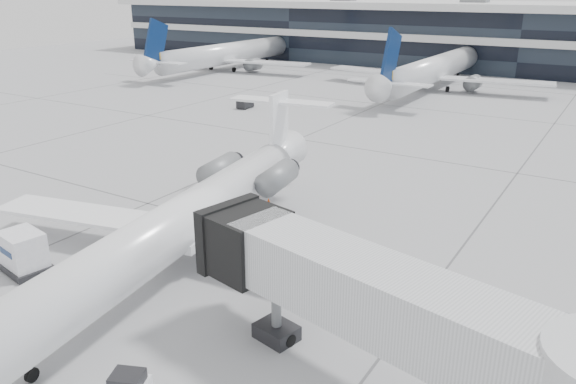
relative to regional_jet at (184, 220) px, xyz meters
The scene contains 9 objects.
ground 6.01m from the regional_jet, 68.51° to the left, with size 220.00×220.00×0.00m, color gray.
terminal 87.19m from the regional_jet, 88.67° to the left, with size 170.00×22.00×10.00m, color black.
bg_jet_left 73.95m from the regional_jet, 125.56° to the left, with size 32.00×40.00×9.60m, color white, non-canonical shape.
bg_jet_center 60.47m from the regional_jet, 95.68° to the left, with size 32.00×40.00×9.60m, color white, non-canonical shape.
regional_jet is the anchor object (origin of this frame).
jet_bridge 14.59m from the regional_jet, 18.55° to the right, with size 16.63×6.48×5.37m.
cargo_uld 8.26m from the regional_jet, 141.19° to the right, with size 2.86×2.33×2.10m.
traffic_cone 9.41m from the regional_jet, 95.10° to the left, with size 0.38×0.38×0.56m.
far_tug 40.38m from the regional_jet, 121.32° to the left, with size 1.36×2.18×1.34m.
Camera 1 is at (16.66, -25.07, 13.79)m, focal length 35.00 mm.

